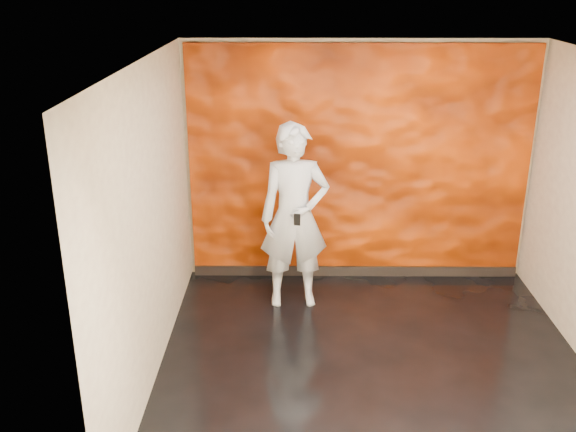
{
  "coord_description": "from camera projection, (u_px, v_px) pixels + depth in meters",
  "views": [
    {
      "loc": [
        -0.75,
        -5.15,
        3.45
      ],
      "look_at": [
        -0.81,
        0.98,
        1.13
      ],
      "focal_mm": 40.0,
      "sensor_mm": 36.0,
      "label": 1
    }
  ],
  "objects": [
    {
      "name": "room",
      "position": [
        380.0,
        227.0,
        5.54
      ],
      "size": [
        4.02,
        4.02,
        2.81
      ],
      "color": "black",
      "rests_on": "ground"
    },
    {
      "name": "man",
      "position": [
        295.0,
        217.0,
        6.85
      ],
      "size": [
        0.78,
        0.55,
        2.03
      ],
      "primitive_type": "imported",
      "rotation": [
        0.0,
        0.0,
        0.09
      ],
      "color": "#A6ABB6",
      "rests_on": "ground"
    },
    {
      "name": "phone",
      "position": [
        297.0,
        220.0,
        6.55
      ],
      "size": [
        0.07,
        0.03,
        0.13
      ],
      "primitive_type": "cube",
      "rotation": [
        0.0,
        0.0,
        -0.2
      ],
      "color": "black",
      "rests_on": "man"
    },
    {
      "name": "feature_wall",
      "position": [
        359.0,
        166.0,
        7.38
      ],
      "size": [
        3.9,
        0.06,
        2.75
      ],
      "primitive_type": "cube",
      "color": "#E94802",
      "rests_on": "ground"
    },
    {
      "name": "baseboard",
      "position": [
        355.0,
        271.0,
        7.81
      ],
      "size": [
        3.9,
        0.04,
        0.12
      ],
      "primitive_type": "cube",
      "color": "black",
      "rests_on": "ground"
    }
  ]
}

